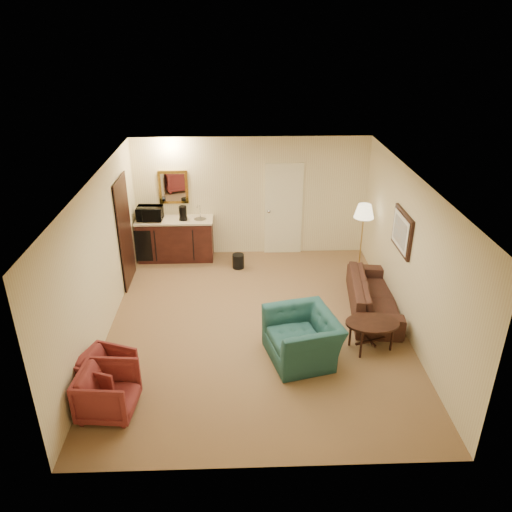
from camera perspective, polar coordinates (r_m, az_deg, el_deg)
The scene contains 12 objects.
ground at distance 8.68m, azimuth 0.03°, elevation -7.95°, with size 6.00×6.00×0.00m, color #9C6F4F.
room_walls at distance 8.57m, azimuth -0.80°, elevation 4.54°, with size 5.02×6.01×2.61m.
wetbar_cabinet at distance 10.94m, azimuth -9.17°, elevation 1.92°, with size 1.64×0.58×0.92m, color #3C1813.
sofa at distance 9.16m, azimuth 13.35°, elevation -3.86°, with size 2.03×0.59×0.79m, color black.
teal_armchair at distance 7.71m, azimuth 5.35°, elevation -8.48°, with size 1.12×0.73×0.98m, color #204F50.
rose_chair_near at distance 7.08m, azimuth -16.60°, elevation -14.46°, with size 0.71×0.67×0.73m, color maroon.
rose_chair_far at distance 7.42m, azimuth -16.74°, elevation -12.60°, with size 0.66×0.62×0.68m, color maroon.
coffee_table at distance 8.22m, azimuth 13.00°, elevation -8.78°, with size 0.85×0.57×0.49m, color black.
floor_lamp at distance 10.30m, azimuth 11.96°, elevation 1.90°, with size 0.40×0.40×1.50m, color #B48B3C.
waste_bin at distance 10.52m, azimuth -2.04°, elevation -0.59°, with size 0.25×0.25×0.31m, color black.
microwave at distance 10.76m, azimuth -12.07°, elevation 4.95°, with size 0.53×0.29×0.36m, color black.
coffee_maker at distance 10.65m, azimuth -8.35°, elevation 4.87°, with size 0.16×0.16×0.31m, color black.
Camera 1 is at (-0.26, -7.22, 4.81)m, focal length 35.00 mm.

